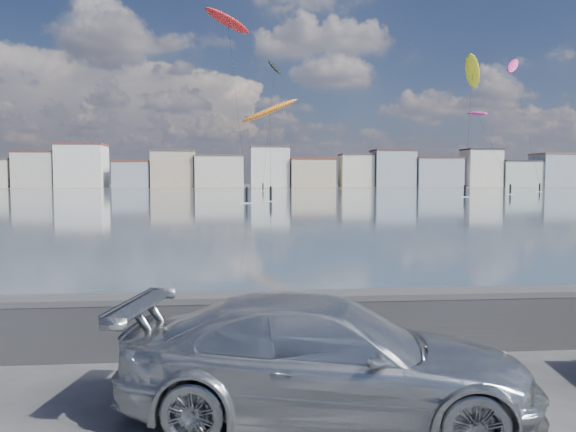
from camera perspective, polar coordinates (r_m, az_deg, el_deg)
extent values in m
plane|color=#333335|center=(6.93, -5.66, -20.81)|extent=(700.00, 700.00, 0.00)
cube|color=#2C3E50|center=(97.85, -5.16, 2.07)|extent=(500.00, 177.00, 0.00)
cube|color=#4C473D|center=(206.33, -5.14, 2.96)|extent=(500.00, 60.00, 0.00)
cube|color=#28282B|center=(9.33, -5.52, -11.36)|extent=(400.00, 0.35, 0.90)
cylinder|color=#28282B|center=(9.22, -5.54, -8.66)|extent=(400.00, 0.36, 0.36)
cube|color=beige|center=(203.36, -24.14, 4.25)|extent=(13.00, 11.00, 11.50)
cube|color=#562D23|center=(203.54, -24.19, 5.95)|extent=(13.26, 11.22, 0.60)
cube|color=white|center=(199.15, -20.19, 4.72)|extent=(15.00, 12.00, 14.00)
cube|color=brown|center=(199.43, -20.24, 6.82)|extent=(15.30, 12.24, 0.60)
cube|color=#9EA8B7|center=(195.48, -15.49, 4.03)|extent=(12.00, 10.00, 8.50)
cube|color=brown|center=(195.57, -15.51, 5.37)|extent=(12.24, 10.20, 0.60)
cube|color=#CCB293|center=(193.54, -11.55, 4.62)|extent=(14.00, 11.00, 12.00)
cube|color=#4C423D|center=(193.74, -11.58, 6.48)|extent=(14.28, 11.22, 0.60)
cube|color=beige|center=(192.42, -6.94, 4.45)|extent=(16.00, 13.00, 10.50)
cube|color=#4C423D|center=(192.57, -6.96, 6.10)|extent=(16.32, 13.26, 0.60)
cube|color=white|center=(192.66, -1.87, 4.92)|extent=(13.00, 10.00, 13.50)
cube|color=#4C423D|center=(192.93, -1.87, 7.01)|extent=(13.26, 10.20, 0.60)
cube|color=beige|center=(193.99, 2.43, 4.32)|extent=(15.00, 12.00, 9.50)
cube|color=brown|center=(194.10, 2.43, 5.81)|extent=(15.30, 12.24, 0.60)
cube|color=beige|center=(196.63, 6.92, 4.50)|extent=(11.00, 9.00, 11.00)
cube|color=#4C423D|center=(196.79, 6.94, 6.19)|extent=(11.22, 9.18, 0.60)
cube|color=#9EA8B7|center=(199.75, 10.59, 4.67)|extent=(14.00, 11.00, 12.50)
cube|color=#562D23|center=(199.97, 10.61, 6.55)|extent=(14.28, 11.22, 0.60)
cube|color=#9EA8B7|center=(204.46, 14.78, 4.24)|extent=(16.00, 12.00, 10.00)
cube|color=#562D23|center=(204.59, 14.80, 5.72)|extent=(16.32, 12.24, 0.60)
cube|color=silver|center=(210.66, 19.02, 4.55)|extent=(12.00, 10.00, 13.00)
cube|color=#2D2D33|center=(210.89, 19.06, 6.40)|extent=(12.24, 10.20, 0.60)
cube|color=#B7C6BC|center=(216.49, 22.28, 3.92)|extent=(14.00, 11.00, 9.00)
cube|color=#2D2D33|center=(216.58, 22.31, 5.19)|extent=(14.28, 11.22, 0.60)
cube|color=#9EA8B7|center=(223.54, 25.60, 4.14)|extent=(15.00, 12.00, 11.50)
cube|color=brown|center=(223.70, 25.64, 5.68)|extent=(15.30, 12.24, 0.60)
imported|color=#B1B4B8|center=(6.98, 3.99, -14.28)|extent=(5.27, 2.95, 1.44)
ellipsoid|color=red|center=(77.35, -6.15, 19.08)|extent=(7.22, 8.27, 2.19)
cube|color=white|center=(66.71, -4.20, 1.33)|extent=(1.40, 0.42, 0.08)
cylinder|color=black|center=(66.68, -4.20, 2.10)|extent=(0.36, 0.36, 1.70)
sphere|color=black|center=(66.66, -4.20, 2.87)|extent=(0.28, 0.28, 0.28)
cylinder|color=black|center=(71.24, -5.22, 11.37)|extent=(2.29, 7.98, 22.05)
ellipsoid|color=orange|center=(87.46, -1.86, 10.65)|extent=(9.28, 3.61, 4.57)
cube|color=white|center=(72.32, -1.76, 1.52)|extent=(1.40, 0.42, 0.08)
cylinder|color=black|center=(72.29, -1.77, 2.24)|extent=(0.36, 0.36, 1.70)
sphere|color=black|center=(72.27, -1.77, 2.95)|extent=(0.28, 0.28, 0.28)
cylinder|color=black|center=(79.67, -1.82, 6.97)|extent=(0.76, 14.57, 12.09)
ellipsoid|color=#E5338C|center=(124.34, 18.68, 9.84)|extent=(2.45, 8.38, 2.07)
cube|color=white|center=(113.67, 21.64, 2.08)|extent=(1.40, 0.42, 0.08)
cylinder|color=black|center=(113.65, 21.65, 2.53)|extent=(0.36, 0.36, 1.70)
sphere|color=black|center=(113.64, 21.66, 2.98)|extent=(0.28, 0.28, 0.28)
cylinder|color=black|center=(118.72, 20.11, 6.43)|extent=(1.65, 11.78, 15.17)
ellipsoid|color=black|center=(148.65, -1.36, 14.86)|extent=(4.87, 7.86, 5.89)
cube|color=white|center=(136.54, -2.56, 2.58)|extent=(1.40, 0.42, 0.08)
cylinder|color=black|center=(136.52, -2.56, 2.95)|extent=(0.36, 0.36, 1.70)
sphere|color=black|center=(136.51, -2.56, 3.33)|extent=(0.28, 0.28, 0.28)
cylinder|color=black|center=(141.83, -1.95, 9.23)|extent=(3.55, 9.22, 30.18)
ellipsoid|color=yellow|center=(103.62, 18.23, 13.81)|extent=(5.63, 7.32, 5.69)
cube|color=white|center=(94.74, 17.51, 1.88)|extent=(1.40, 0.42, 0.08)
cylinder|color=black|center=(94.71, 17.52, 2.43)|extent=(0.36, 0.36, 1.70)
sphere|color=black|center=(94.70, 17.53, 2.97)|extent=(0.28, 0.28, 0.28)
cylinder|color=black|center=(98.69, 17.89, 8.48)|extent=(3.61, 6.44, 19.99)
ellipsoid|color=#E5338C|center=(148.59, 21.89, 13.99)|extent=(6.07, 6.29, 5.61)
cube|color=white|center=(138.48, 24.19, 2.27)|extent=(1.40, 0.42, 0.08)
cylinder|color=black|center=(138.46, 24.20, 2.64)|extent=(0.36, 0.36, 1.70)
sphere|color=black|center=(138.45, 24.21, 3.01)|extent=(0.28, 0.28, 0.28)
cylinder|color=black|center=(142.81, 23.02, 8.59)|extent=(2.11, 9.81, 28.65)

